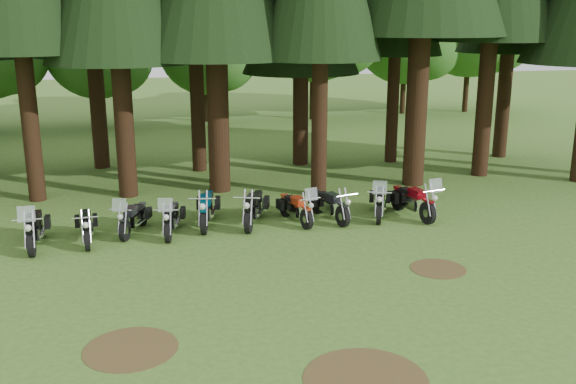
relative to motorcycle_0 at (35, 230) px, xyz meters
name	(u,v)px	position (x,y,z in m)	size (l,w,h in m)	color
ground	(266,293)	(5.62, -4.45, -0.49)	(120.00, 120.00, 0.00)	#3E6923
decid_3	(101,49)	(0.91, 20.68, 4.02)	(6.12, 5.95, 7.65)	#321E10
decid_4	(210,50)	(7.20, 21.87, 3.88)	(5.93, 5.76, 7.41)	#321E10
decid_5	(320,18)	(13.92, 21.26, 5.74)	(8.45, 8.21, 10.56)	#321E10
decid_6	(411,34)	(20.48, 22.56, 4.71)	(7.06, 6.86, 8.82)	#321E10
decid_7	(478,18)	(25.08, 22.38, 5.73)	(8.44, 8.20, 10.55)	#321E10
dirt_patch_0	(131,349)	(2.62, -6.45, -0.49)	(1.80, 1.80, 0.01)	#4C3D1E
dirt_patch_1	(438,269)	(10.12, -3.95, -0.49)	(1.40, 1.40, 0.01)	#4C3D1E
dirt_patch_2	(366,379)	(6.62, -8.45, -0.49)	(2.20, 2.20, 0.01)	#4C3D1E
motorcycle_0	(35,230)	(0.00, 0.00, 0.00)	(0.44, 2.34, 1.48)	black
motorcycle_1	(86,227)	(1.35, 0.11, -0.06)	(0.37, 2.11, 0.86)	black
motorcycle_2	(133,219)	(2.63, 0.63, -0.05)	(0.96, 2.05, 1.32)	black
motorcycle_3	(172,219)	(3.72, 0.29, -0.04)	(0.66, 2.18, 1.37)	black
motorcycle_4	(207,209)	(4.80, 0.91, 0.01)	(0.61, 2.40, 0.98)	black
motorcycle_5	(254,209)	(6.22, 0.69, 0.01)	(0.96, 2.31, 0.98)	black
motorcycle_6	(296,209)	(7.50, 0.57, -0.04)	(0.75, 2.13, 1.34)	black
motorcycle_7	(330,206)	(8.60, 0.61, -0.04)	(0.68, 2.17, 0.90)	black
motorcycle_8	(380,202)	(10.24, 0.58, -0.01)	(1.10, 2.23, 1.44)	black
motorcycle_9	(413,202)	(11.27, 0.35, 0.01)	(0.74, 2.38, 1.50)	black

